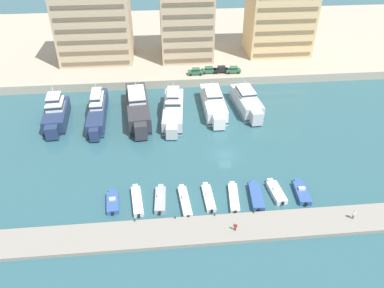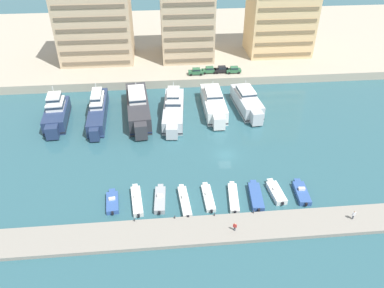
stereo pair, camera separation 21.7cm
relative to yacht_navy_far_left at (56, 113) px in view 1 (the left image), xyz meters
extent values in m
plane|color=#2D5B66|center=(36.85, -16.74, -2.27)|extent=(400.00, 400.00, 0.00)
cube|color=#ADA38E|center=(36.85, 50.18, -1.11)|extent=(180.00, 70.00, 2.33)
cube|color=gray|center=(36.85, -36.89, -1.94)|extent=(120.00, 5.90, 0.67)
cube|color=navy|center=(-0.01, 0.21, -0.63)|extent=(5.63, 13.01, 3.29)
cube|color=navy|center=(0.48, -7.21, -0.54)|extent=(2.79, 2.57, 2.79)
cube|color=black|center=(-0.01, 0.21, -1.70)|extent=(5.69, 13.14, 0.24)
cube|color=white|center=(-0.08, 1.16, 1.79)|extent=(4.08, 5.58, 1.55)
cube|color=#233342|center=(-0.08, 1.16, 1.95)|extent=(4.14, 5.63, 0.56)
cube|color=white|center=(-0.08, 1.16, 3.32)|extent=(3.19, 4.35, 1.50)
cube|color=#233342|center=(-0.08, 1.16, 3.47)|extent=(3.23, 4.39, 0.54)
cylinder|color=silver|center=(-0.13, 1.96, 4.96)|extent=(0.16, 0.16, 1.80)
cube|color=navy|center=(-0.47, 7.00, -1.37)|extent=(4.12, 1.17, 0.20)
cube|color=navy|center=(9.33, 1.07, -0.69)|extent=(4.30, 18.64, 3.17)
cube|color=navy|center=(9.68, -9.01, -0.61)|extent=(2.07, 1.90, 2.69)
cube|color=#334C7F|center=(9.33, 1.07, -1.72)|extent=(4.34, 18.82, 0.24)
cube|color=white|center=(9.28, 2.46, 1.55)|extent=(3.12, 7.87, 1.31)
cube|color=#233342|center=(9.28, 2.46, 1.68)|extent=(3.16, 7.95, 0.47)
cube|color=white|center=(9.28, 2.46, 2.91)|extent=(2.44, 6.14, 1.41)
cube|color=#233342|center=(9.28, 2.46, 3.05)|extent=(2.47, 6.20, 0.51)
cylinder|color=silver|center=(9.24, 3.62, 4.51)|extent=(0.16, 0.16, 1.80)
cube|color=navy|center=(8.99, 10.78, -1.40)|extent=(3.14, 1.01, 0.20)
cube|color=#333338|center=(18.71, 1.44, -0.26)|extent=(6.51, 19.38, 4.03)
cube|color=#333338|center=(19.61, -9.15, -0.16)|extent=(2.91, 2.68, 3.42)
cube|color=#192347|center=(18.71, 1.44, -1.57)|extent=(6.58, 19.58, 0.24)
cube|color=white|center=(18.59, 2.86, 2.46)|extent=(4.50, 8.29, 1.42)
cube|color=#233342|center=(18.59, 2.86, 2.61)|extent=(4.56, 8.37, 0.51)
cylinder|color=silver|center=(18.49, 4.06, 4.07)|extent=(0.16, 0.16, 1.80)
cube|color=#333338|center=(17.87, 11.37, -1.16)|extent=(4.25, 1.25, 0.20)
cube|color=silver|center=(27.11, 0.02, -0.73)|extent=(6.04, 17.45, 3.08)
cube|color=silver|center=(26.26, -9.53, -0.65)|extent=(2.70, 2.49, 2.62)
cube|color=black|center=(27.11, 0.02, -1.73)|extent=(6.10, 17.63, 0.24)
cube|color=white|center=(27.22, 1.30, 1.69)|extent=(4.17, 7.47, 1.75)
cube|color=#233342|center=(27.22, 1.30, 1.86)|extent=(4.22, 7.55, 0.63)
cube|color=white|center=(27.22, 1.30, 3.17)|extent=(3.25, 5.83, 1.22)
cube|color=#233342|center=(27.22, 1.30, 3.29)|extent=(3.29, 5.89, 0.44)
cylinder|color=silver|center=(27.32, 2.37, 4.68)|extent=(0.16, 0.16, 1.80)
cube|color=silver|center=(27.90, 8.99, -1.42)|extent=(3.94, 1.24, 0.20)
cube|color=white|center=(36.96, 2.20, -0.57)|extent=(4.82, 15.56, 3.41)
cube|color=white|center=(36.99, -6.65, -0.48)|extent=(2.63, 2.39, 2.90)
cube|color=black|center=(36.96, 2.20, -1.67)|extent=(4.86, 15.72, 0.24)
cube|color=white|center=(36.96, 3.37, 1.86)|extent=(3.74, 6.54, 1.44)
cube|color=#233342|center=(36.96, 3.37, 2.00)|extent=(3.79, 6.61, 0.52)
cylinder|color=silver|center=(36.96, 4.35, 3.48)|extent=(0.16, 0.16, 1.80)
cube|color=white|center=(36.94, 10.42, -1.33)|extent=(4.06, 0.91, 0.20)
cube|color=silver|center=(45.13, 2.12, -0.48)|extent=(5.78, 14.01, 3.58)
cube|color=silver|center=(45.82, -5.71, -0.39)|extent=(2.72, 2.51, 3.04)
cube|color=black|center=(45.13, 2.12, -1.64)|extent=(5.84, 14.15, 0.24)
cube|color=white|center=(45.03, 3.14, 1.96)|extent=(4.08, 6.03, 1.30)
cube|color=#233342|center=(45.03, 3.14, 2.09)|extent=(4.13, 6.09, 0.47)
cylinder|color=silver|center=(44.96, 3.99, 3.51)|extent=(0.16, 0.16, 1.80)
cube|color=silver|center=(44.48, 9.36, -1.29)|extent=(3.97, 1.24, 0.20)
cube|color=#33569E|center=(14.99, -29.27, -1.85)|extent=(2.48, 5.14, 0.85)
cube|color=#33569E|center=(14.72, -26.40, -1.85)|extent=(1.19, 1.01, 0.72)
cube|color=silver|center=(14.96, -28.90, -1.24)|extent=(1.16, 0.70, 0.36)
cube|color=#283847|center=(14.93, -28.62, -1.19)|extent=(1.01, 0.17, 0.22)
cube|color=black|center=(15.24, -31.93, -1.70)|extent=(0.38, 0.31, 0.60)
cube|color=white|center=(19.20, -29.27, -1.83)|extent=(2.42, 7.14, 0.88)
cube|color=white|center=(18.78, -25.46, -1.83)|extent=(0.99, 0.85, 0.75)
cube|color=silver|center=(19.14, -28.75, -1.21)|extent=(0.98, 0.70, 0.35)
cube|color=#283847|center=(19.11, -28.47, -1.16)|extent=(0.84, 0.17, 0.21)
cube|color=black|center=(19.60, -32.92, -1.68)|extent=(0.39, 0.32, 0.60)
cube|color=#9EA3A8|center=(23.20, -29.40, -1.80)|extent=(2.13, 6.20, 0.94)
cube|color=#9EA3A8|center=(23.38, -25.98, -1.80)|extent=(1.04, 0.87, 0.80)
cube|color=silver|center=(23.22, -28.94, -1.14)|extent=(1.03, 0.65, 0.38)
cube|color=#283847|center=(23.24, -28.66, -1.08)|extent=(0.91, 0.13, 0.23)
cube|color=black|center=(23.03, -32.63, -1.65)|extent=(0.37, 0.30, 0.60)
cube|color=white|center=(27.43, -30.22, -1.82)|extent=(2.04, 7.29, 0.90)
cube|color=white|center=(27.14, -26.33, -1.82)|extent=(0.88, 0.74, 0.77)
cube|color=silver|center=(27.39, -29.68, -1.12)|extent=(0.88, 0.66, 0.49)
cube|color=#283847|center=(27.37, -29.41, -1.05)|extent=(0.76, 0.14, 0.29)
cube|color=black|center=(27.70, -33.99, -1.67)|extent=(0.38, 0.31, 0.60)
cube|color=white|center=(31.64, -29.54, -1.91)|extent=(1.85, 6.53, 0.72)
cube|color=white|center=(31.51, -25.98, -1.91)|extent=(0.91, 0.76, 0.61)
cube|color=silver|center=(31.62, -29.06, -1.37)|extent=(0.91, 0.63, 0.38)
cube|color=#283847|center=(31.61, -28.78, -1.31)|extent=(0.81, 0.11, 0.23)
cube|color=black|center=(31.76, -32.96, -1.76)|extent=(0.37, 0.29, 0.60)
cube|color=white|center=(36.03, -29.99, -1.88)|extent=(2.31, 7.07, 0.79)
cube|color=white|center=(36.44, -26.23, -1.88)|extent=(0.94, 0.80, 0.67)
cube|color=black|center=(35.65, -33.62, -1.73)|extent=(0.39, 0.32, 0.60)
cube|color=#33569E|center=(39.98, -30.21, -1.74)|extent=(2.59, 6.69, 1.05)
cube|color=#33569E|center=(40.31, -26.56, -1.74)|extent=(1.18, 1.00, 0.89)
cube|color=black|center=(39.67, -33.64, -1.59)|extent=(0.38, 0.31, 0.60)
cube|color=white|center=(43.85, -29.48, -1.79)|extent=(2.48, 5.63, 0.97)
cube|color=white|center=(43.55, -26.36, -1.79)|extent=(1.16, 0.98, 0.82)
cube|color=silver|center=(43.81, -29.07, -1.12)|extent=(1.13, 0.70, 0.35)
cube|color=#283847|center=(43.79, -28.79, -1.07)|extent=(0.98, 0.17, 0.21)
cube|color=black|center=(44.13, -32.38, -1.64)|extent=(0.39, 0.31, 0.60)
cube|color=#33569E|center=(48.31, -30.00, -1.80)|extent=(2.48, 5.70, 0.94)
cube|color=#33569E|center=(48.55, -26.82, -1.80)|extent=(1.20, 1.01, 0.80)
cube|color=silver|center=(48.34, -29.59, -1.09)|extent=(1.18, 0.68, 0.47)
cube|color=#283847|center=(48.36, -29.31, -1.02)|extent=(1.04, 0.16, 0.28)
cube|color=black|center=(48.09, -32.95, -1.65)|extent=(0.38, 0.31, 0.60)
cube|color=#2D6642|center=(34.24, 18.32, 0.78)|extent=(4.11, 1.73, 0.80)
cube|color=#2D6642|center=(34.39, 18.32, 1.52)|extent=(2.11, 1.58, 0.68)
cube|color=#1E2833|center=(34.39, 18.32, 1.52)|extent=(2.07, 1.59, 0.37)
cylinder|color=black|center=(32.89, 17.48, 0.38)|extent=(0.64, 0.22, 0.64)
cylinder|color=black|center=(32.90, 19.18, 0.38)|extent=(0.64, 0.22, 0.64)
cylinder|color=black|center=(35.59, 17.46, 0.38)|extent=(0.64, 0.22, 0.64)
cylinder|color=black|center=(35.60, 19.16, 0.38)|extent=(0.64, 0.22, 0.64)
cube|color=#2D6642|center=(38.05, 19.00, 0.78)|extent=(4.14, 1.80, 0.80)
cube|color=#2D6642|center=(38.20, 19.00, 1.52)|extent=(2.14, 1.61, 0.68)
cube|color=#1E2833|center=(38.20, 19.00, 1.52)|extent=(2.10, 1.63, 0.37)
cylinder|color=black|center=(36.72, 18.11, 0.38)|extent=(0.65, 0.24, 0.64)
cylinder|color=black|center=(36.67, 19.81, 0.38)|extent=(0.65, 0.24, 0.64)
cylinder|color=black|center=(39.42, 18.18, 0.38)|extent=(0.65, 0.24, 0.64)
cylinder|color=black|center=(39.37, 19.88, 0.38)|extent=(0.65, 0.24, 0.64)
cube|color=black|center=(41.50, 19.01, 0.78)|extent=(4.12, 1.74, 0.80)
cube|color=black|center=(41.65, 19.02, 1.52)|extent=(2.12, 1.58, 0.68)
cube|color=#1E2833|center=(41.65, 19.02, 1.52)|extent=(2.07, 1.60, 0.37)
cylinder|color=black|center=(40.16, 18.15, 0.38)|extent=(0.64, 0.23, 0.64)
cylinder|color=black|center=(40.14, 19.85, 0.38)|extent=(0.64, 0.23, 0.64)
cylinder|color=black|center=(42.86, 18.18, 0.38)|extent=(0.64, 0.23, 0.64)
cylinder|color=black|center=(42.84, 19.88, 0.38)|extent=(0.64, 0.23, 0.64)
cube|color=#2D6642|center=(44.86, 18.47, 0.78)|extent=(4.11, 1.72, 0.80)
cube|color=#2D6642|center=(45.01, 18.47, 1.52)|extent=(2.11, 1.57, 0.68)
cube|color=#1E2833|center=(45.01, 18.47, 1.52)|extent=(2.07, 1.59, 0.37)
cylinder|color=black|center=(43.51, 17.61, 0.38)|extent=(0.64, 0.22, 0.64)
cylinder|color=black|center=(43.50, 19.31, 0.38)|extent=(0.64, 0.22, 0.64)
cylinder|color=black|center=(46.21, 17.63, 0.38)|extent=(0.64, 0.22, 0.64)
cylinder|color=black|center=(46.20, 19.33, 0.38)|extent=(0.64, 0.22, 0.64)
cube|color=#C6AD89|center=(6.43, 32.67, 10.99)|extent=(20.73, 14.40, 21.86)
cube|color=#6D5F4B|center=(6.43, 25.38, 1.62)|extent=(19.08, 0.24, 0.90)
cube|color=#6D5F4B|center=(6.43, 25.38, 4.74)|extent=(19.08, 0.24, 0.90)
cube|color=#6D5F4B|center=(6.43, 25.38, 7.87)|extent=(19.08, 0.24, 0.90)
cube|color=#6D5F4B|center=(6.43, 25.38, 10.99)|extent=(19.08, 0.24, 0.90)
cube|color=#6D5F4B|center=(6.43, 25.38, 14.11)|extent=(19.08, 0.24, 0.90)
cube|color=#6D5F4B|center=(6.43, 25.38, 17.24)|extent=(19.08, 0.24, 0.90)
cube|color=#C6AD89|center=(32.94, 33.86, 11.06)|extent=(14.97, 17.58, 22.00)
cube|color=#6D5F4B|center=(32.94, 24.97, 1.63)|extent=(13.77, 0.24, 0.90)
cube|color=#6D5F4B|center=(32.94, 24.97, 4.77)|extent=(13.77, 0.24, 0.90)
cube|color=#6D5F4B|center=(32.94, 24.97, 7.91)|extent=(13.77, 0.24, 0.90)
cube|color=#6D5F4B|center=(32.94, 24.97, 11.06)|extent=(13.77, 0.24, 0.90)
cube|color=#6D5F4B|center=(32.94, 24.97, 14.20)|extent=(13.77, 0.24, 0.90)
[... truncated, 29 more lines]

